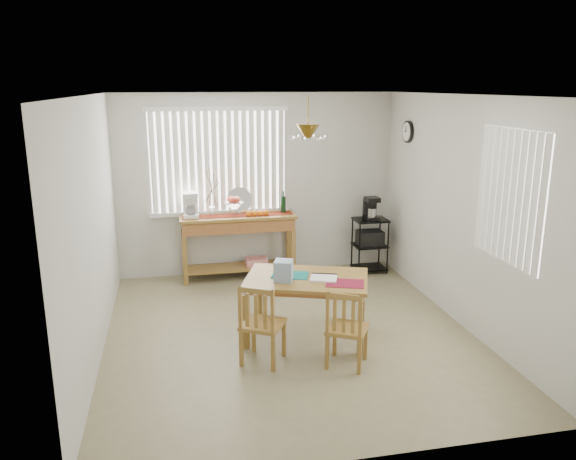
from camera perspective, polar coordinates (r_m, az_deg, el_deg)
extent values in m
cube|color=gray|center=(6.40, 0.13, -10.46)|extent=(4.00, 4.50, 0.01)
cube|color=silver|center=(8.19, -3.19, 4.68)|extent=(4.00, 0.10, 2.60)
cube|color=silver|center=(3.85, 7.26, -6.94)|extent=(4.00, 0.10, 2.60)
cube|color=silver|center=(5.91, -19.71, -0.03)|extent=(0.10, 4.50, 2.60)
cube|color=silver|center=(6.69, 17.60, 1.77)|extent=(0.10, 4.50, 2.60)
cube|color=white|center=(5.80, 0.14, 14.05)|extent=(4.00, 4.50, 0.10)
cube|color=white|center=(8.02, -7.09, 6.91)|extent=(1.90, 0.01, 1.40)
cube|color=white|center=(7.98, -13.55, 6.59)|extent=(0.07, 0.03, 1.40)
cube|color=white|center=(7.98, -12.79, 6.63)|extent=(0.07, 0.03, 1.40)
cube|color=white|center=(7.98, -12.02, 6.67)|extent=(0.07, 0.03, 1.40)
cube|color=white|center=(7.98, -11.26, 6.71)|extent=(0.07, 0.03, 1.40)
cube|color=white|center=(7.98, -10.50, 6.75)|extent=(0.07, 0.03, 1.40)
cube|color=white|center=(7.99, -9.74, 6.78)|extent=(0.07, 0.03, 1.40)
cube|color=white|center=(7.99, -8.98, 6.82)|extent=(0.07, 0.03, 1.40)
cube|color=white|center=(8.00, -8.22, 6.85)|extent=(0.07, 0.03, 1.40)
cube|color=white|center=(8.00, -7.46, 6.89)|extent=(0.07, 0.03, 1.40)
cube|color=white|center=(8.01, -6.70, 6.92)|extent=(0.07, 0.03, 1.40)
cube|color=white|center=(8.02, -5.94, 6.95)|extent=(0.07, 0.03, 1.40)
cube|color=white|center=(8.03, -5.19, 6.98)|extent=(0.07, 0.03, 1.40)
cube|color=white|center=(8.04, -4.44, 7.00)|extent=(0.07, 0.03, 1.40)
cube|color=white|center=(8.06, -3.69, 7.03)|extent=(0.07, 0.03, 1.40)
cube|color=white|center=(8.07, -2.94, 7.06)|extent=(0.07, 0.03, 1.40)
cube|color=white|center=(8.09, -2.20, 7.08)|extent=(0.07, 0.03, 1.40)
cube|color=white|center=(8.11, -1.46, 7.10)|extent=(0.07, 0.03, 1.40)
cube|color=white|center=(8.13, -0.72, 7.12)|extent=(0.07, 0.03, 1.40)
cube|color=white|center=(8.12, -6.91, 1.78)|extent=(1.98, 0.06, 0.06)
cube|color=white|center=(7.93, -7.24, 12.12)|extent=(1.98, 0.06, 0.06)
cube|color=white|center=(5.84, 21.65, 3.15)|extent=(0.01, 1.10, 1.30)
cube|color=white|center=(5.44, 24.37, 2.09)|extent=(0.03, 0.07, 1.30)
cube|color=white|center=(5.52, 23.71, 2.34)|extent=(0.03, 0.07, 1.30)
cube|color=white|center=(5.61, 23.08, 2.58)|extent=(0.03, 0.07, 1.30)
cube|color=white|center=(5.70, 22.46, 2.81)|extent=(0.03, 0.07, 1.30)
cube|color=white|center=(5.79, 21.86, 3.04)|extent=(0.03, 0.07, 1.30)
cube|color=white|center=(5.88, 21.28, 3.26)|extent=(0.03, 0.07, 1.30)
cube|color=white|center=(5.97, 20.71, 3.47)|extent=(0.03, 0.07, 1.30)
cube|color=white|center=(6.06, 20.16, 3.67)|extent=(0.03, 0.07, 1.30)
cube|color=white|center=(6.15, 19.63, 3.87)|extent=(0.03, 0.07, 1.30)
cube|color=white|center=(6.25, 19.12, 4.06)|extent=(0.03, 0.07, 1.30)
cylinder|color=black|center=(7.92, 12.08, 9.74)|extent=(0.04, 0.30, 0.30)
cylinder|color=white|center=(7.91, 11.92, 9.74)|extent=(0.01, 0.25, 0.25)
cylinder|color=olive|center=(5.71, 2.06, 11.83)|extent=(0.01, 0.01, 0.34)
cone|color=olive|center=(5.73, 2.04, 10.03)|extent=(0.24, 0.24, 0.14)
sphere|color=white|center=(5.77, 3.60, 9.44)|extent=(0.05, 0.05, 0.05)
sphere|color=white|center=(5.88, 2.48, 9.56)|extent=(0.05, 0.05, 0.05)
sphere|color=white|center=(5.85, 0.94, 9.54)|extent=(0.05, 0.05, 0.05)
sphere|color=white|center=(5.69, 0.45, 9.40)|extent=(0.05, 0.05, 0.05)
sphere|color=white|center=(5.58, 1.57, 9.29)|extent=(0.05, 0.05, 0.05)
sphere|color=white|center=(5.62, 3.18, 9.31)|extent=(0.05, 0.05, 0.05)
cube|color=olive|center=(7.93, -5.11, 1.34)|extent=(1.63, 0.46, 0.04)
cube|color=#9C6233|center=(7.96, -5.09, 0.56)|extent=(1.57, 0.42, 0.16)
cube|color=olive|center=(7.86, -10.41, -3.09)|extent=(0.06, 0.06, 0.70)
cube|color=olive|center=(8.03, 0.55, -2.47)|extent=(0.06, 0.06, 0.70)
cube|color=olive|center=(8.20, -10.48, -2.35)|extent=(0.06, 0.06, 0.70)
cube|color=olive|center=(8.36, 0.03, -1.77)|extent=(0.06, 0.06, 0.70)
cube|color=olive|center=(8.14, -4.99, -3.76)|extent=(1.51, 0.40, 0.03)
cube|color=red|center=(8.15, -3.23, -3.21)|extent=(0.31, 0.22, 0.10)
cube|color=maroon|center=(7.93, -5.12, 1.51)|extent=(1.55, 0.25, 0.01)
cube|color=white|center=(7.88, -9.83, 1.43)|extent=(0.20, 0.24, 0.05)
cube|color=white|center=(7.93, -9.89, 2.46)|extent=(0.20, 0.08, 0.31)
cube|color=white|center=(7.80, -9.92, 3.51)|extent=(0.20, 0.22, 0.07)
cylinder|color=white|center=(7.83, -9.85, 2.04)|extent=(0.13, 0.13, 0.13)
cylinder|color=white|center=(7.89, -5.47, 1.80)|extent=(0.05, 0.05, 0.10)
cone|color=white|center=(7.87, -5.49, 2.48)|extent=(0.26, 0.26, 0.09)
sphere|color=red|center=(7.86, -5.14, 3.12)|extent=(0.08, 0.08, 0.08)
sphere|color=red|center=(7.90, -5.36, 3.17)|extent=(0.08, 0.08, 0.08)
sphere|color=red|center=(7.90, -5.72, 3.15)|extent=(0.08, 0.08, 0.08)
sphere|color=red|center=(7.85, -5.87, 3.08)|extent=(0.08, 0.08, 0.08)
sphere|color=red|center=(7.81, -5.65, 3.03)|extent=(0.08, 0.08, 0.08)
sphere|color=red|center=(7.82, -5.28, 3.05)|extent=(0.08, 0.08, 0.08)
sphere|color=orange|center=(7.86, -4.02, 1.69)|extent=(0.08, 0.08, 0.08)
sphere|color=orange|center=(7.87, -3.43, 1.72)|extent=(0.08, 0.08, 0.08)
sphere|color=orange|center=(7.88, -2.85, 1.75)|extent=(0.08, 0.08, 0.08)
sphere|color=orange|center=(7.89, -2.26, 1.78)|extent=(0.08, 0.08, 0.08)
cylinder|color=silver|center=(8.08, -4.94, 3.07)|extent=(0.37, 0.09, 0.36)
cylinder|color=white|center=(7.93, -7.73, 1.94)|extent=(0.08, 0.08, 0.14)
cylinder|color=#4C3823|center=(7.87, -7.80, 4.08)|extent=(0.09, 0.04, 0.45)
cylinder|color=#4C3823|center=(7.87, -7.81, 4.26)|extent=(0.14, 0.06, 0.49)
cylinder|color=#4C3823|center=(7.88, -7.79, 3.89)|extent=(0.18, 0.08, 0.37)
cylinder|color=#4C3823|center=(7.86, -7.81, 4.44)|extent=(0.06, 0.03, 0.56)
cylinder|color=#4C3823|center=(7.88, -7.79, 3.82)|extent=(0.22, 0.10, 0.31)
cylinder|color=black|center=(8.05, -0.49, 2.60)|extent=(0.08, 0.08, 0.23)
cylinder|color=black|center=(8.02, -0.50, 3.70)|extent=(0.03, 0.03, 0.08)
cylinder|color=black|center=(8.15, 7.26, -1.96)|extent=(0.02, 0.02, 0.80)
cylinder|color=black|center=(8.29, 10.10, -1.77)|extent=(0.02, 0.02, 0.80)
cylinder|color=black|center=(8.46, 6.52, -1.32)|extent=(0.02, 0.02, 0.80)
cylinder|color=black|center=(8.60, 9.27, -1.15)|extent=(0.02, 0.02, 0.80)
cube|color=black|center=(8.27, 8.39, 1.03)|extent=(0.47, 0.38, 0.03)
cube|color=black|center=(8.37, 8.29, -1.55)|extent=(0.47, 0.38, 0.02)
cube|color=black|center=(8.47, 8.21, -3.79)|extent=(0.47, 0.38, 0.02)
cube|color=black|center=(8.34, 8.32, -0.78)|extent=(0.36, 0.28, 0.21)
cube|color=black|center=(8.25, 8.44, 1.26)|extent=(0.19, 0.23, 0.05)
cube|color=black|center=(8.29, 8.30, 2.17)|extent=(0.19, 0.08, 0.28)
cube|color=black|center=(8.19, 8.52, 3.12)|extent=(0.19, 0.21, 0.07)
cylinder|color=silver|center=(8.22, 8.49, 1.82)|extent=(0.12, 0.12, 0.12)
cube|color=olive|center=(6.06, 1.91, -4.99)|extent=(1.50, 1.22, 0.04)
cube|color=#9C6233|center=(6.07, 1.91, -5.41)|extent=(1.38, 1.10, 0.06)
cube|color=olive|center=(5.95, -4.25, -9.28)|extent=(0.08, 0.08, 0.60)
cube|color=olive|center=(5.83, 7.38, -9.87)|extent=(0.08, 0.08, 0.60)
cube|color=olive|center=(6.60, -2.94, -6.78)|extent=(0.08, 0.08, 0.60)
cube|color=olive|center=(6.50, 7.46, -7.25)|extent=(0.08, 0.08, 0.60)
cube|color=#14706D|center=(6.11, 0.23, -4.59)|extent=(0.46, 0.39, 0.01)
cube|color=maroon|center=(5.89, 5.82, -5.41)|extent=(0.46, 0.39, 0.01)
cube|color=white|center=(5.99, 3.63, -4.94)|extent=(0.34, 0.30, 0.02)
cube|color=black|center=(6.10, 3.72, -4.55)|extent=(0.27, 0.12, 0.03)
cube|color=#849EC0|center=(5.91, -0.46, -4.16)|extent=(0.24, 0.24, 0.22)
cube|color=olive|center=(5.64, -2.57, -9.56)|extent=(0.53, 0.53, 0.04)
cube|color=olive|center=(5.82, -0.41, -11.00)|extent=(0.05, 0.05, 0.38)
cube|color=olive|center=(5.93, -3.51, -10.56)|extent=(0.05, 0.05, 0.38)
cube|color=olive|center=(5.54, -1.51, -12.41)|extent=(0.05, 0.05, 0.38)
cube|color=olive|center=(5.65, -4.76, -11.90)|extent=(0.05, 0.05, 0.38)
cube|color=olive|center=(5.35, -1.58, -8.27)|extent=(0.04, 0.04, 0.42)
cube|color=olive|center=(5.46, -4.89, -7.82)|extent=(0.04, 0.04, 0.42)
cube|color=olive|center=(5.34, -3.28, -6.22)|extent=(0.32, 0.20, 0.06)
cube|color=olive|center=(5.38, -2.32, -8.38)|extent=(0.04, 0.03, 0.34)
cube|color=olive|center=(5.41, -3.25, -8.25)|extent=(0.04, 0.03, 0.34)
cube|color=olive|center=(5.44, -4.16, -8.13)|extent=(0.04, 0.03, 0.34)
cube|color=olive|center=(5.61, 6.04, -9.96)|extent=(0.51, 0.51, 0.04)
cube|color=olive|center=(5.81, 7.89, -11.29)|extent=(0.05, 0.05, 0.36)
cube|color=olive|center=(5.87, 4.78, -10.93)|extent=(0.05, 0.05, 0.36)
cube|color=olive|center=(5.53, 7.27, -12.68)|extent=(0.05, 0.05, 0.36)
cube|color=olive|center=(5.59, 3.99, -12.28)|extent=(0.05, 0.05, 0.36)
cube|color=olive|center=(5.34, 7.39, -8.71)|extent=(0.04, 0.04, 0.41)
cube|color=olive|center=(5.41, 4.04, -8.34)|extent=(0.04, 0.04, 0.41)
cube|color=olive|center=(5.31, 5.76, -6.77)|extent=(0.30, 0.19, 0.05)
cube|color=olive|center=(5.36, 6.63, -8.83)|extent=(0.04, 0.03, 0.33)
cube|color=olive|center=(5.38, 5.70, -8.72)|extent=(0.04, 0.03, 0.33)
cube|color=olive|center=(5.40, 4.78, -8.62)|extent=(0.04, 0.03, 0.33)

